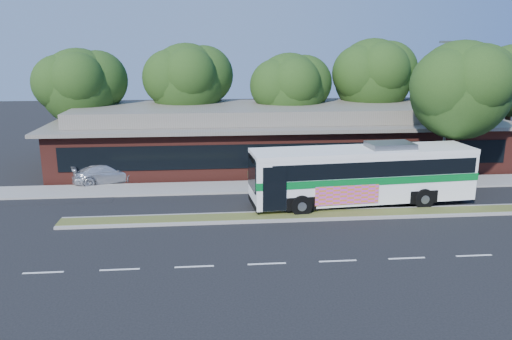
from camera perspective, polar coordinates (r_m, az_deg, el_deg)
The scene contains 14 objects.
ground at distance 26.10m, azimuth 6.59°, elevation -5.76°, with size 120.00×120.00×0.00m, color black.
median_strip at distance 26.63m, azimuth 6.33°, elevation -5.17°, with size 26.00×1.10×0.15m, color #4E5825.
sidewalk at distance 32.07m, azimuth 4.28°, elevation -1.79°, with size 44.00×2.60×0.12m, color gray.
parking_lot at distance 37.38m, azimuth -25.11°, elevation -0.90°, with size 14.00×12.00×0.01m, color black.
plaza_building at distance 37.95m, azimuth 2.70°, elevation 3.94°, with size 33.20×11.20×4.45m.
lamp_post at distance 33.67m, azimuth 20.93°, elevation 6.50°, with size 0.93×0.18×9.07m.
tree_bg_a at distance 40.35m, azimuth -18.94°, elevation 9.16°, with size 6.47×5.80×8.63m.
tree_bg_b at distance 40.26m, azimuth -7.31°, elevation 10.18°, with size 6.69×6.00×9.00m.
tree_bg_c at distance 39.82m, azimuth 4.36°, elevation 9.42°, with size 6.24×5.60×8.26m.
tree_bg_d at distance 42.48m, azimuth 13.72°, elevation 10.48°, with size 6.91×6.20×9.37m.
tree_bg_e at distance 43.89m, azimuth 21.59°, elevation 9.12°, with size 6.47×5.80×8.50m.
transit_bus at distance 28.57m, azimuth 12.17°, elevation -0.10°, with size 12.77×3.77×3.53m.
sedan at distance 34.20m, azimuth -16.47°, elevation -0.28°, with size 1.88×4.63×1.34m, color silver.
sidewalk_tree at distance 33.44m, azimuth 22.93°, elevation 8.66°, with size 6.70×6.01×9.15m.
Camera 1 is at (-5.21, -24.00, 8.84)m, focal length 35.00 mm.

